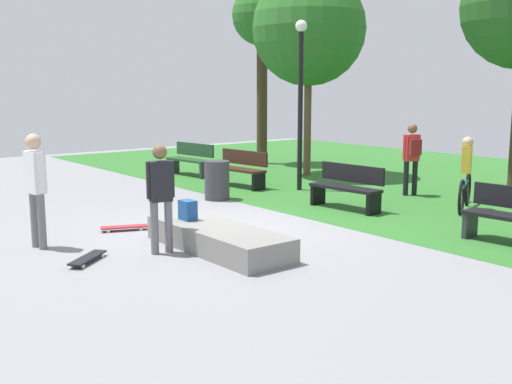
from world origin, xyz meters
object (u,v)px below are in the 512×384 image
Objects in this scene: skateboard_by_ledge at (88,258)px; cyclist_on_bicycle at (466,179)px; backpack_on_ledge at (188,210)px; pedestrian_with_backpack at (412,153)px; concrete_ledge at (218,238)px; tree_broad_elm at (309,29)px; skater_performing_trick at (36,181)px; tree_slender_maple at (262,21)px; lamp_post at (301,88)px; trash_bin at (217,180)px; skateboard_spare at (124,227)px; skater_watching at (161,191)px; park_bench_far_left at (347,186)px; park_bench_center_lawn at (191,159)px; park_bench_near_path at (240,168)px.

skateboard_by_ledge is 7.80m from cyclist_on_bicycle.
pedestrian_with_backpack is at bearing 94.13° from backpack_on_ledge.
tree_broad_elm is (-5.17, 6.69, 3.88)m from concrete_ledge.
tree_slender_maple is at bearing 123.30° from skater_performing_trick.
trash_bin is at bearing -94.43° from lamp_post.
tree_slender_maple reaches higher than skateboard_spare.
tree_broad_elm is (-3.08, 7.23, 4.00)m from skateboard_spare.
trash_bin is at bearing 134.69° from skater_watching.
park_bench_center_lawn is at bearing 178.89° from park_bench_far_left.
skateboard_by_ledge is 8.20m from pedestrian_with_backpack.
park_bench_far_left is 6.14m from tree_broad_elm.
park_bench_near_path is 6.32m from tree_slender_maple.
tree_slender_maple is 3.44× the size of pedestrian_with_backpack.
backpack_on_ledge is 4.04m from park_bench_far_left.
pedestrian_with_backpack reaches higher than park_bench_near_path.
park_bench_near_path is at bearing -146.00° from pedestrian_with_backpack.
backpack_on_ledge is 8.86m from tree_broad_elm.
skater_performing_trick is 7.21m from lamp_post.
trash_bin is at bearing -53.15° from park_bench_near_path.
tree_slender_maple is (-6.23, 9.49, 3.51)m from skater_performing_trick.
park_bench_center_lawn is at bearing -127.00° from tree_broad_elm.
skater_watching is 0.29× the size of tree_slender_maple.
cyclist_on_bicycle is at bearing 81.99° from skateboard_by_ledge.
park_bench_near_path is 1.89× the size of trash_bin.
cyclist_on_bicycle is (2.56, 6.39, 0.57)m from skateboard_spare.
tree_broad_elm is 1.40× the size of lamp_post.
concrete_ledge is 0.48× the size of tree_slender_maple.
lamp_post reaches higher than park_bench_far_left.
park_bench_center_lawn is (-6.55, 5.91, 0.42)m from skateboard_by_ledge.
lamp_post is at bearing 160.43° from park_bench_far_left.
lamp_post is at bearing -46.99° from tree_broad_elm.
skater_performing_trick is 1.99m from skater_watching.
skateboard_by_ledge is at bearing -41.52° from skateboard_spare.
skater_watching reaches higher than concrete_ledge.
cyclist_on_bicycle is at bearing 78.33° from backpack_on_ledge.
skateboard_spare is 10.89m from tree_slender_maple.
skater_watching is at bearing -45.31° from trash_bin.
trash_bin is at bearing -47.52° from tree_slender_maple.
skateboard_by_ledge is 5.82m from park_bench_far_left.
pedestrian_with_backpack is (0.62, 8.38, -0.06)m from skater_performing_trick.
backpack_on_ledge reaches higher than skateboard_by_ledge.
tree_broad_elm reaches higher than pedestrian_with_backpack.
tree_broad_elm reaches higher than skater_performing_trick.
tree_broad_elm reaches higher than lamp_post.
concrete_ledge is 1.65× the size of pedestrian_with_backpack.
skateboard_by_ledge and skateboard_spare have the same top height.
concrete_ledge is 3.14× the size of trash_bin.
concrete_ledge is at bearing -40.13° from park_bench_near_path.
skater_performing_trick is 0.44× the size of lamp_post.
skateboard_by_ledge is at bearing -42.05° from park_bench_center_lawn.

